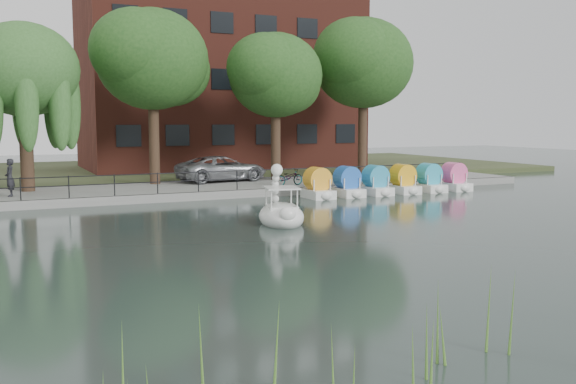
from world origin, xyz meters
TOP-DOWN VIEW (x-y plane):
  - ground_plane at (0.00, 0.00)m, footprint 120.00×120.00m
  - promenade at (0.00, 16.00)m, footprint 40.00×6.00m
  - kerb at (0.00, 13.05)m, footprint 40.00×0.25m
  - land_strip at (0.00, 30.00)m, footprint 60.00×22.00m
  - railing at (0.00, 13.25)m, footprint 32.00×0.05m
  - apartment_building at (7.00, 29.97)m, footprint 20.00×10.07m
  - willow_mid at (-7.50, 17.00)m, footprint 5.32×5.32m
  - broadleaf_center at (-1.00, 18.00)m, footprint 6.00×6.00m
  - broadleaf_right at (6.00, 17.50)m, footprint 5.40×5.40m
  - broadleaf_far at (12.50, 18.50)m, footprint 6.30×6.30m
  - minivan at (2.79, 17.79)m, footprint 3.56×6.29m
  - bicycle at (5.23, 13.98)m, footprint 0.96×1.81m
  - pedestrian at (-8.36, 14.92)m, footprint 0.52×0.74m
  - swan_boat at (0.62, 4.88)m, footprint 2.17×2.89m
  - pedal_boat_row at (9.81, 11.35)m, footprint 9.65×1.70m

SIDE VIEW (x-z plane):
  - ground_plane at x=0.00m, z-range 0.00..0.00m
  - land_strip at x=0.00m, z-range 0.00..0.36m
  - promenade at x=0.00m, z-range 0.00..0.40m
  - kerb at x=0.00m, z-range 0.00..0.40m
  - swan_boat at x=0.62m, z-range -0.62..1.58m
  - pedal_boat_row at x=9.81m, z-range -0.09..1.31m
  - bicycle at x=5.23m, z-range 0.40..1.40m
  - railing at x=0.00m, z-range 0.65..1.65m
  - minivan at x=2.79m, z-range 0.40..2.06m
  - pedestrian at x=-8.36m, z-range 0.40..2.38m
  - willow_mid at x=-7.50m, z-range 2.17..10.32m
  - broadleaf_right at x=6.00m, z-range 2.22..10.55m
  - broadleaf_center at x=-1.00m, z-range 2.44..11.69m
  - broadleaf_far at x=12.50m, z-range 2.54..12.25m
  - apartment_building at x=7.00m, z-range 0.36..18.36m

